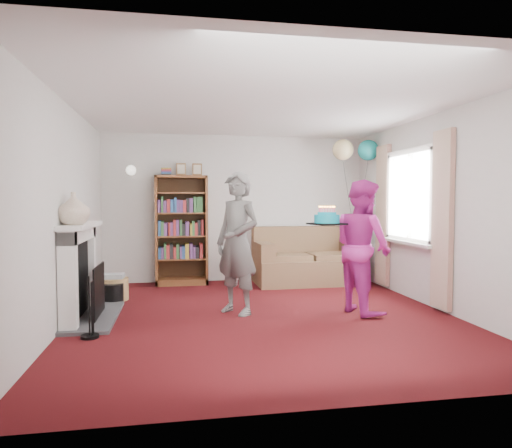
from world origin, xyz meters
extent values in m
plane|color=#370A08|center=(0.00, 0.00, 0.00)|extent=(5.00, 5.00, 0.00)
cube|color=silver|center=(0.00, 2.51, 1.25)|extent=(4.50, 0.02, 2.50)
cube|color=silver|center=(-2.26, 0.00, 1.25)|extent=(0.02, 5.00, 2.50)
cube|color=silver|center=(2.26, 0.00, 1.25)|extent=(0.02, 5.00, 2.50)
cube|color=white|center=(0.00, 0.00, 2.50)|extent=(4.50, 5.00, 0.01)
cube|color=#3F3F42|center=(-2.00, 0.20, 0.02)|extent=(0.55, 1.40, 0.04)
cube|color=white|center=(-2.15, -0.35, 0.53)|extent=(0.18, 0.14, 1.06)
cube|color=white|center=(-2.15, 0.75, 0.53)|extent=(0.18, 0.14, 1.06)
cube|color=white|center=(-2.15, 0.20, 1.00)|extent=(0.18, 1.24, 0.16)
cube|color=white|center=(-2.12, 0.20, 1.10)|extent=(0.28, 1.35, 0.05)
cube|color=black|center=(-2.17, 0.20, 0.48)|extent=(0.10, 0.80, 0.86)
cube|color=black|center=(-1.93, 0.20, 0.33)|extent=(0.02, 0.70, 0.60)
cylinder|color=black|center=(-1.90, -0.58, 0.32)|extent=(0.18, 0.18, 0.64)
cylinder|color=black|center=(-1.87, 1.00, 0.13)|extent=(0.26, 0.26, 0.26)
cube|color=white|center=(2.21, 0.60, 2.08)|extent=(0.08, 1.30, 0.08)
cube|color=white|center=(2.21, 0.60, 0.82)|extent=(0.08, 1.30, 0.08)
cube|color=white|center=(2.24, 0.60, 1.45)|extent=(0.01, 1.15, 1.20)
cube|color=white|center=(2.18, 0.60, 0.79)|extent=(0.14, 1.32, 0.04)
cube|color=beige|center=(2.20, -0.22, 1.15)|extent=(0.07, 0.38, 2.20)
cube|color=beige|center=(2.20, 1.42, 1.15)|extent=(0.07, 0.38, 2.20)
cylinder|color=gold|center=(-1.75, 2.45, 1.90)|extent=(0.04, 0.12, 0.04)
sphere|color=white|center=(-1.75, 2.36, 1.88)|extent=(0.16, 0.16, 0.16)
cube|color=#472B14|center=(-0.94, 2.46, 0.90)|extent=(0.85, 0.04, 1.79)
cube|color=brown|center=(-1.35, 2.27, 0.90)|extent=(0.04, 0.42, 1.79)
cube|color=brown|center=(-0.54, 2.27, 0.90)|extent=(0.04, 0.42, 1.79)
cube|color=brown|center=(-0.94, 2.27, 1.77)|extent=(0.85, 0.42, 0.04)
cube|color=brown|center=(-0.94, 2.27, 0.05)|extent=(0.85, 0.42, 0.10)
cube|color=brown|center=(-0.94, 2.27, 0.42)|extent=(0.77, 0.38, 0.03)
cube|color=brown|center=(-0.94, 2.27, 0.80)|extent=(0.77, 0.38, 0.02)
cube|color=brown|center=(-0.94, 2.27, 1.18)|extent=(0.77, 0.38, 0.02)
cube|color=brown|center=(-0.94, 2.27, 1.51)|extent=(0.77, 0.38, 0.02)
cube|color=maroon|center=(-1.18, 2.25, 1.85)|extent=(0.16, 0.22, 0.12)
cube|color=brown|center=(-0.94, 2.32, 1.90)|extent=(0.16, 0.02, 0.20)
cube|color=brown|center=(-0.68, 2.32, 1.90)|extent=(0.16, 0.02, 0.20)
cube|color=brown|center=(1.14, 2.00, 0.21)|extent=(1.76, 0.93, 0.42)
cube|color=brown|center=(1.14, 2.35, 0.57)|extent=(1.76, 0.24, 0.73)
cube|color=brown|center=(0.38, 2.00, 0.42)|extent=(0.24, 0.88, 0.57)
cube|color=brown|center=(1.90, 2.00, 0.42)|extent=(0.24, 0.88, 0.57)
cube|color=brown|center=(0.75, 1.92, 0.45)|extent=(0.75, 0.63, 0.12)
cube|color=brown|center=(1.53, 1.92, 0.45)|extent=(0.75, 0.63, 0.12)
cylinder|color=olive|center=(-1.90, 1.20, 0.15)|extent=(0.41, 0.41, 0.31)
cube|color=beige|center=(-1.90, 1.20, 0.34)|extent=(0.29, 0.22, 0.06)
imported|color=black|center=(-0.29, 0.16, 0.87)|extent=(0.72, 0.75, 1.74)
imported|color=#B02382|center=(1.24, -0.04, 0.82)|extent=(0.78, 0.91, 1.64)
cube|color=black|center=(0.75, -0.12, 1.11)|extent=(0.36, 0.36, 0.02)
cylinder|color=#0E8FA6|center=(0.75, -0.12, 1.17)|extent=(0.30, 0.30, 0.10)
cylinder|color=#0E8FA6|center=(0.75, -0.12, 1.23)|extent=(0.22, 0.22, 0.04)
cylinder|color=#D15D96|center=(0.84, -0.12, 1.26)|extent=(0.01, 0.01, 0.09)
sphere|color=orange|center=(0.84, -0.12, 1.31)|extent=(0.02, 0.02, 0.02)
cylinder|color=#D15D96|center=(0.83, -0.08, 1.26)|extent=(0.01, 0.01, 0.09)
sphere|color=orange|center=(0.83, -0.08, 1.31)|extent=(0.02, 0.02, 0.02)
cylinder|color=#D15D96|center=(0.82, -0.06, 1.26)|extent=(0.01, 0.01, 0.09)
sphere|color=orange|center=(0.82, -0.06, 1.31)|extent=(0.02, 0.02, 0.02)
cylinder|color=#D15D96|center=(0.79, -0.04, 1.26)|extent=(0.01, 0.01, 0.09)
sphere|color=orange|center=(0.79, -0.04, 1.31)|extent=(0.02, 0.02, 0.02)
cylinder|color=#D15D96|center=(0.76, -0.03, 1.26)|extent=(0.01, 0.01, 0.09)
sphere|color=orange|center=(0.76, -0.03, 1.31)|extent=(0.02, 0.02, 0.02)
cylinder|color=#D15D96|center=(0.72, -0.03, 1.26)|extent=(0.01, 0.01, 0.09)
sphere|color=orange|center=(0.72, -0.03, 1.31)|extent=(0.02, 0.02, 0.02)
cylinder|color=#D15D96|center=(0.69, -0.04, 1.26)|extent=(0.01, 0.01, 0.09)
sphere|color=orange|center=(0.69, -0.04, 1.31)|extent=(0.02, 0.02, 0.02)
cylinder|color=#D15D96|center=(0.67, -0.07, 1.26)|extent=(0.01, 0.01, 0.09)
sphere|color=orange|center=(0.67, -0.07, 1.31)|extent=(0.02, 0.02, 0.02)
cylinder|color=#D15D96|center=(0.66, -0.10, 1.26)|extent=(0.01, 0.01, 0.09)
sphere|color=orange|center=(0.66, -0.10, 1.31)|extent=(0.02, 0.02, 0.02)
cylinder|color=#D15D96|center=(0.66, -0.13, 1.26)|extent=(0.01, 0.01, 0.09)
sphere|color=orange|center=(0.66, -0.13, 1.31)|extent=(0.02, 0.02, 0.02)
cylinder|color=#D15D96|center=(0.67, -0.16, 1.26)|extent=(0.01, 0.01, 0.09)
sphere|color=orange|center=(0.67, -0.16, 1.31)|extent=(0.02, 0.02, 0.02)
cylinder|color=#D15D96|center=(0.69, -0.19, 1.26)|extent=(0.01, 0.01, 0.09)
sphere|color=orange|center=(0.69, -0.19, 1.31)|extent=(0.02, 0.02, 0.02)
cylinder|color=#D15D96|center=(0.72, -0.20, 1.26)|extent=(0.01, 0.01, 0.09)
sphere|color=orange|center=(0.72, -0.20, 1.31)|extent=(0.02, 0.02, 0.02)
cylinder|color=#D15D96|center=(0.76, -0.21, 1.26)|extent=(0.01, 0.01, 0.09)
sphere|color=orange|center=(0.76, -0.21, 1.31)|extent=(0.02, 0.02, 0.02)
cylinder|color=#D15D96|center=(0.79, -0.20, 1.26)|extent=(0.01, 0.01, 0.09)
sphere|color=orange|center=(0.79, -0.20, 1.31)|extent=(0.02, 0.02, 0.02)
cylinder|color=#D15D96|center=(0.82, -0.18, 1.26)|extent=(0.01, 0.01, 0.09)
sphere|color=orange|center=(0.82, -0.18, 1.31)|extent=(0.02, 0.02, 0.02)
cylinder|color=#D15D96|center=(0.83, -0.15, 1.26)|extent=(0.01, 0.01, 0.09)
sphere|color=orange|center=(0.83, -0.15, 1.31)|extent=(0.02, 0.02, 0.02)
sphere|color=#3F3F3F|center=(1.90, 1.80, 0.69)|extent=(0.02, 0.02, 0.02)
sphere|color=teal|center=(2.12, 1.84, 2.22)|extent=(0.34, 0.34, 0.34)
sphere|color=#E0CB89|center=(1.68, 1.84, 2.22)|extent=(0.34, 0.34, 0.34)
imported|color=beige|center=(-2.12, -0.15, 1.30)|extent=(0.36, 0.36, 0.36)
camera|label=1|loc=(-1.03, -5.34, 1.39)|focal=32.00mm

